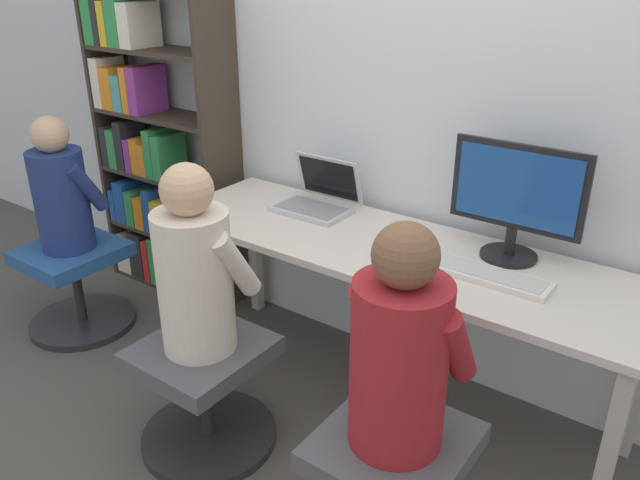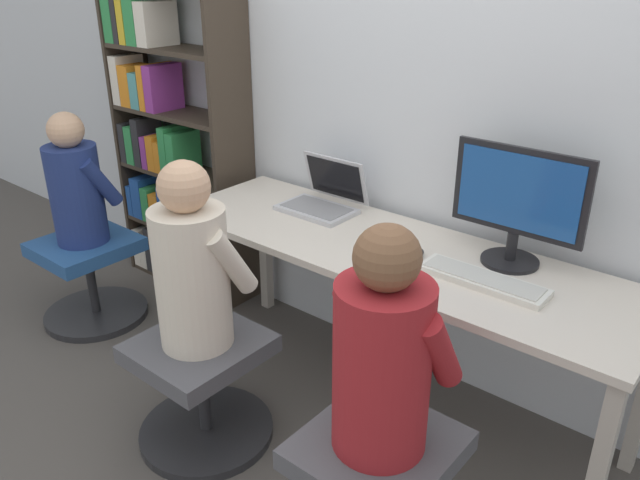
% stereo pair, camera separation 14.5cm
% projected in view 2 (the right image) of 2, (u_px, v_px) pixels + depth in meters
% --- Properties ---
extents(ground_plane, '(14.00, 14.00, 0.00)m').
position_uv_depth(ground_plane, '(338.00, 436.00, 2.52)').
color(ground_plane, '#4C4742').
extents(wall_back, '(10.00, 0.05, 2.60)m').
position_uv_depth(wall_back, '(447.00, 88.00, 2.46)').
color(wall_back, silver).
rests_on(wall_back, ground_plane).
extents(desk, '(1.97, 0.61, 0.74)m').
position_uv_depth(desk, '(387.00, 264.00, 2.46)').
color(desk, beige).
rests_on(desk, ground_plane).
extents(desktop_monitor, '(0.49, 0.21, 0.44)m').
position_uv_depth(desktop_monitor, '(517.00, 204.00, 2.21)').
color(desktop_monitor, black).
rests_on(desktop_monitor, desk).
extents(laptop, '(0.33, 0.27, 0.23)m').
position_uv_depth(laptop, '(323.00, 199.00, 2.77)').
color(laptop, '#B7B7BC').
rests_on(laptop, desk).
extents(keyboard, '(0.45, 0.13, 0.03)m').
position_uv_depth(keyboard, '(483.00, 280.00, 2.15)').
color(keyboard, silver).
rests_on(keyboard, desk).
extents(computer_mouse_by_keyboard, '(0.07, 0.10, 0.03)m').
position_uv_depth(computer_mouse_by_keyboard, '(414.00, 253.00, 2.34)').
color(computer_mouse_by_keyboard, black).
rests_on(computer_mouse_by_keyboard, desk).
extents(office_chair_right, '(0.54, 0.54, 0.45)m').
position_uv_depth(office_chair_right, '(203.00, 385.00, 2.44)').
color(office_chair_right, '#262628').
rests_on(office_chair_right, ground_plane).
extents(person_at_monitor, '(0.34, 0.33, 0.70)m').
position_uv_depth(person_at_monitor, '(383.00, 353.00, 1.74)').
color(person_at_monitor, maroon).
rests_on(person_at_monitor, office_chair_left).
extents(person_at_laptop, '(0.33, 0.32, 0.71)m').
position_uv_depth(person_at_laptop, '(192.00, 265.00, 2.23)').
color(person_at_laptop, beige).
rests_on(person_at_laptop, office_chair_right).
extents(bookshelf, '(0.87, 0.27, 1.69)m').
position_uv_depth(bookshelf, '(166.00, 146.00, 3.47)').
color(bookshelf, '#382D23').
rests_on(bookshelf, ground_plane).
extents(office_chair_side, '(0.54, 0.54, 0.45)m').
position_uv_depth(office_chair_side, '(91.00, 276.00, 3.27)').
color(office_chair_side, '#262628').
rests_on(office_chair_side, ground_plane).
extents(person_near_shelf, '(0.31, 0.30, 0.66)m').
position_uv_depth(person_near_shelf, '(76.00, 186.00, 3.07)').
color(person_near_shelf, navy).
rests_on(person_near_shelf, office_chair_side).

